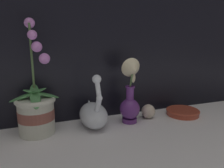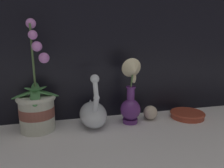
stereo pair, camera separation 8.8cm
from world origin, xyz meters
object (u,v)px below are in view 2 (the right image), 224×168
at_px(orchid_potted_plant, 37,107).
at_px(swan_figurine, 93,113).
at_px(amber_dish, 187,114).
at_px(glass_sphere, 150,113).
at_px(blue_vase, 131,98).

distance_m(orchid_potted_plant, swan_figurine, 0.22).
bearing_deg(amber_dish, orchid_potted_plant, 177.89).
height_order(orchid_potted_plant, glass_sphere, orchid_potted_plant).
bearing_deg(orchid_potted_plant, glass_sphere, -0.37).
xyz_separation_m(swan_figurine, blue_vase, (0.16, -0.01, 0.06)).
xyz_separation_m(swan_figurine, glass_sphere, (0.26, 0.01, -0.02)).
distance_m(glass_sphere, amber_dish, 0.17).
distance_m(orchid_potted_plant, glass_sphere, 0.48).
xyz_separation_m(swan_figurine, amber_dish, (0.43, -0.01, -0.04)).
relative_size(swan_figurine, blue_vase, 0.81).
bearing_deg(blue_vase, glass_sphere, 13.18).
bearing_deg(blue_vase, amber_dish, 0.53).
height_order(glass_sphere, amber_dish, glass_sphere).
xyz_separation_m(glass_sphere, amber_dish, (0.17, -0.02, -0.02)).
bearing_deg(glass_sphere, blue_vase, -166.82).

